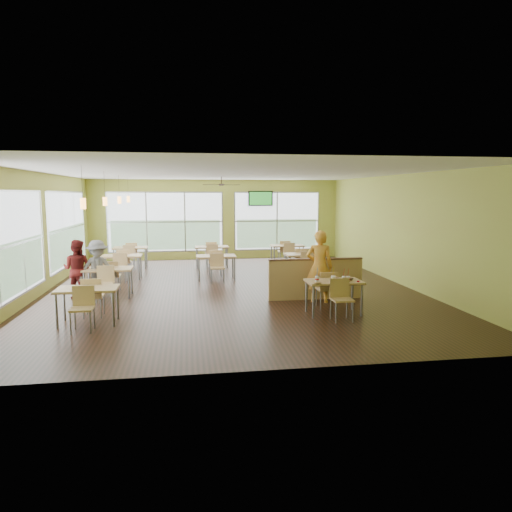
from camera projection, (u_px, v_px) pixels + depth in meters
name	position (u px, v px, depth m)	size (l,w,h in m)	color
room	(230.00, 232.00, 12.54)	(12.00, 12.04, 3.20)	black
window_bays	(142.00, 229.00, 15.18)	(9.24, 10.24, 2.38)	white
main_table	(334.00, 286.00, 10.03)	(1.22, 1.52, 0.87)	tan
half_wall_divider	(315.00, 279.00, 11.47)	(2.40, 0.14, 1.04)	tan
dining_tables	(192.00, 259.00, 14.19)	(6.92, 8.72, 0.87)	tan
pendant_lights	(112.00, 201.00, 12.61)	(0.11, 7.31, 0.86)	#2D2119
ceiling_fan	(221.00, 185.00, 15.30)	(1.25, 1.25, 0.29)	#2D2119
tv_backwall	(261.00, 198.00, 18.47)	(1.00, 0.07, 0.60)	black
man_plaid	(319.00, 267.00, 11.10)	(0.65, 0.42, 1.77)	orange
patron_maroon	(77.00, 269.00, 11.51)	(0.73, 0.57, 1.50)	#5A1614
patron_grey	(98.00, 269.00, 11.58)	(0.96, 0.55, 1.48)	slate
cup_blue	(317.00, 279.00, 9.85)	(0.09, 0.09, 0.34)	white
cup_yellow	(333.00, 279.00, 9.82)	(0.10, 0.10, 0.37)	white
cup_red_near	(344.00, 279.00, 9.91)	(0.08, 0.08, 0.30)	white
cup_red_far	(348.00, 279.00, 9.89)	(0.09, 0.09, 0.31)	white
food_basket	(348.00, 278.00, 10.08)	(0.25, 0.25, 0.06)	black
ketchup_cup	(358.00, 281.00, 9.86)	(0.06, 0.06, 0.02)	#9F0108
wrapper_left	(317.00, 283.00, 9.65)	(0.18, 0.16, 0.04)	#9F724D
wrapper_mid	(335.00, 278.00, 10.17)	(0.22, 0.20, 0.06)	#9F724D
wrapper_right	(347.00, 281.00, 9.87)	(0.16, 0.14, 0.04)	#9F724D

